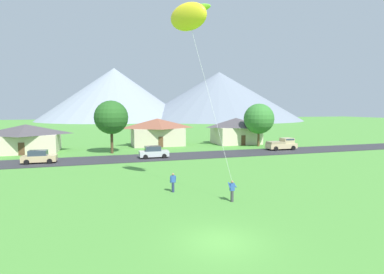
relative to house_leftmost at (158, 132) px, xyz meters
The scene contains 14 objects.
ground_plane 43.66m from the house_leftmost, 96.35° to the right, with size 400.00×400.00×0.00m, color #4C8E38.
road_strip 15.19m from the house_leftmost, 108.80° to the right, with size 160.00×6.84×0.08m, color #2D2D33.
mountain_central_ridge 130.63m from the house_leftmost, 62.50° to the left, with size 98.71×98.71×29.10m, color slate.
mountain_far_east_ridge 129.25m from the house_leftmost, 90.53° to the left, with size 87.67×87.67×30.75m, color gray.
house_leftmost is the anchor object (origin of this frame).
house_left_center 16.02m from the house_leftmost, ahead, with size 9.47×7.24×5.28m.
house_right_center 22.50m from the house_leftmost, behind, with size 10.55×7.93×4.60m.
tree_left_of_center 19.59m from the house_leftmost, 20.47° to the right, with size 5.73×5.73×8.11m.
tree_center 12.36m from the house_leftmost, 138.41° to the right, with size 5.37×5.37×8.48m.
parked_car_silver_west_end 15.21m from the house_leftmost, 103.04° to the right, with size 4.22×2.12×1.68m.
parked_car_tan_mid_east 23.59m from the house_leftmost, 141.96° to the right, with size 4.25×2.17×1.68m.
pickup_truck_sand_west_side 23.30m from the house_leftmost, 33.48° to the right, with size 5.21×2.35×1.99m.
kite_flyer_with_kite 35.43m from the house_leftmost, 96.11° to the right, with size 4.45×6.03×16.00m.
watcher_person 33.41m from the house_leftmost, 98.54° to the right, with size 0.56×0.24×1.68m.
Camera 1 is at (-6.18, -14.72, 7.25)m, focal length 28.39 mm.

